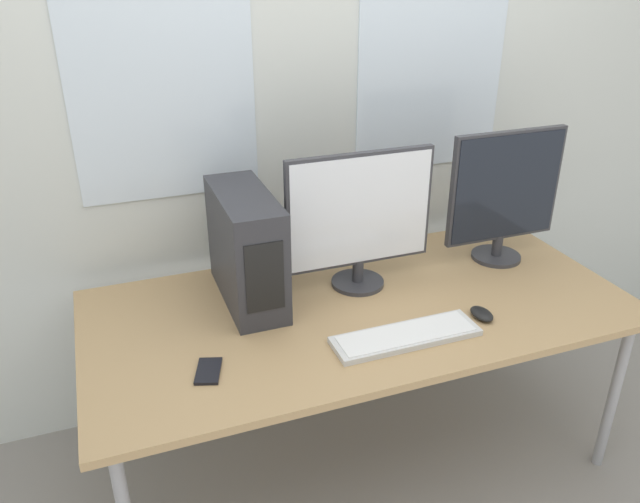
# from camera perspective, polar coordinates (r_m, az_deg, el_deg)

# --- Properties ---
(wall_back) EXTENTS (8.00, 0.07, 2.70)m
(wall_back) POSITION_cam_1_polar(r_m,az_deg,el_deg) (2.55, -1.44, 14.35)
(wall_back) COLOR silver
(wall_back) RESTS_ON ground_plane
(desk) EXTENTS (1.94, 0.93, 0.71)m
(desk) POSITION_cam_1_polar(r_m,az_deg,el_deg) (2.28, 3.69, -5.78)
(desk) COLOR tan
(desk) RESTS_ON ground_plane
(pc_tower) EXTENTS (0.18, 0.48, 0.41)m
(pc_tower) POSITION_cam_1_polar(r_m,az_deg,el_deg) (2.22, -6.76, 0.36)
(pc_tower) COLOR #2D2D33
(pc_tower) RESTS_ON desk
(monitor_main) EXTENTS (0.56, 0.20, 0.52)m
(monitor_main) POSITION_cam_1_polar(r_m,az_deg,el_deg) (2.27, 3.65, 3.18)
(monitor_main) COLOR #333338
(monitor_main) RESTS_ON desk
(monitor_right_near) EXTENTS (0.49, 0.20, 0.54)m
(monitor_right_near) POSITION_cam_1_polar(r_m,az_deg,el_deg) (2.58, 16.53, 5.09)
(monitor_right_near) COLOR #333338
(monitor_right_near) RESTS_ON desk
(keyboard) EXTENTS (0.50, 0.15, 0.02)m
(keyboard) POSITION_cam_1_polar(r_m,az_deg,el_deg) (2.08, 7.85, -7.65)
(keyboard) COLOR silver
(keyboard) RESTS_ON desk
(mouse) EXTENTS (0.06, 0.10, 0.03)m
(mouse) POSITION_cam_1_polar(r_m,az_deg,el_deg) (2.25, 14.56, -5.53)
(mouse) COLOR black
(mouse) RESTS_ON desk
(cell_phone) EXTENTS (0.11, 0.14, 0.01)m
(cell_phone) POSITION_cam_1_polar(r_m,az_deg,el_deg) (1.95, -10.16, -10.71)
(cell_phone) COLOR black
(cell_phone) RESTS_ON desk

